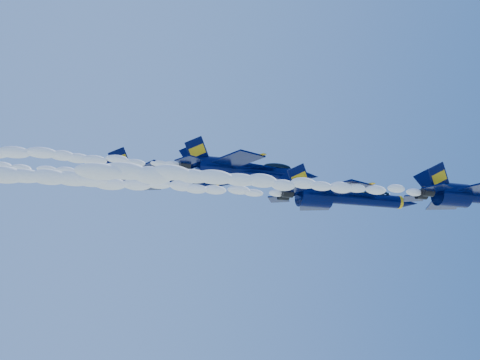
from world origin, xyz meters
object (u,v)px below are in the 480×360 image
object	(u,v)px
jet_second	(342,197)
jet_third	(241,170)
jet_lead	(478,196)
jet_fourth	(162,177)

from	to	relation	value
jet_second	jet_third	world-z (taller)	jet_third
jet_lead	jet_fourth	xyz separation A→B (m)	(-32.94, 21.41, 5.39)
jet_second	jet_fourth	distance (m)	24.48
jet_fourth	jet_second	bearing A→B (deg)	-37.53
jet_second	jet_fourth	xyz separation A→B (m)	(-19.02, 14.61, 4.89)
jet_second	jet_third	size ratio (longest dim) A/B	0.96
jet_second	jet_fourth	size ratio (longest dim) A/B	1.02
jet_second	jet_fourth	bearing A→B (deg)	142.47
jet_fourth	jet_lead	bearing A→B (deg)	-33.03
jet_lead	jet_third	distance (m)	28.50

